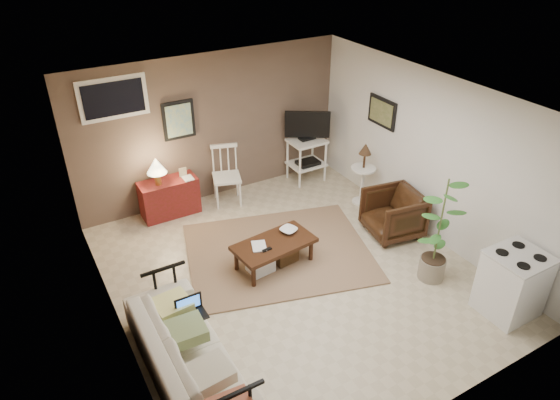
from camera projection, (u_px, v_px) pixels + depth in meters
floor at (293, 273)px, 6.71m from camera, size 5.00×5.00×0.00m
art_back at (179, 120)px, 7.58m from camera, size 0.50×0.03×0.60m
art_right at (382, 112)px, 7.67m from camera, size 0.03×0.60×0.45m
window at (113, 98)px, 6.93m from camera, size 0.96×0.03×0.60m
rug at (278, 252)px, 7.10m from camera, size 2.98×2.63×0.02m
coffee_table at (274, 252)px, 6.73m from camera, size 1.14×0.68×0.41m
sofa at (186, 345)px, 5.11m from camera, size 0.58×2.00×0.78m
sofa_pillows at (198, 352)px, 4.91m from camera, size 0.38×1.90×0.13m
sofa_end_rails at (197, 344)px, 5.19m from camera, size 0.54×2.00×0.67m
laptop at (191, 310)px, 5.39m from camera, size 0.31×0.22×0.21m
red_console at (168, 194)px, 7.82m from camera, size 0.89×0.40×1.03m
spindle_chair at (227, 177)px, 8.10m from camera, size 0.55×0.55×0.96m
tv_stand at (307, 145)px, 8.65m from camera, size 0.68×0.49×1.29m
side_table at (364, 167)px, 7.97m from camera, size 0.40×0.40×1.07m
armchair at (393, 212)px, 7.34m from camera, size 0.80×0.84×0.76m
potted_plant at (440, 227)px, 6.23m from camera, size 0.38×0.38×1.51m
stove at (512, 283)px, 5.90m from camera, size 0.64×0.60×0.84m
bowl at (289, 225)px, 6.81m from camera, size 0.23×0.13×0.22m
book_table at (252, 240)px, 6.49m from camera, size 0.18×0.08×0.25m
book_console at (183, 174)px, 7.67m from camera, size 0.15×0.02×0.21m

